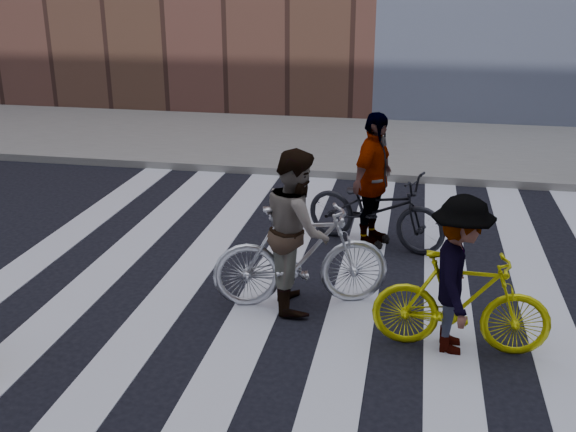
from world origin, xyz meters
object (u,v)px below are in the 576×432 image
(bike_yellow_right, at_px, (461,302))
(rider_right, at_px, (458,275))
(bike_dark_rear, at_px, (375,209))
(rider_rear, at_px, (373,180))
(bike_silver_mid, at_px, (301,256))
(rider_mid, at_px, (297,229))

(bike_yellow_right, height_order, rider_right, rider_right)
(bike_dark_rear, height_order, rider_rear, rider_rear)
(bike_yellow_right, relative_size, rider_right, 1.07)
(bike_silver_mid, distance_m, bike_yellow_right, 1.91)
(bike_yellow_right, xyz_separation_m, bike_dark_rear, (-1.06, 2.72, 0.01))
(rider_rear, bearing_deg, bike_dark_rear, -70.81)
(rider_mid, bearing_deg, bike_dark_rear, -36.75)
(bike_silver_mid, xyz_separation_m, rider_rear, (0.67, 2.03, 0.35))
(bike_dark_rear, relative_size, rider_rear, 1.08)
(bike_silver_mid, distance_m, rider_mid, 0.33)
(bike_silver_mid, relative_size, rider_mid, 1.09)
(rider_mid, bearing_deg, bike_silver_mid, -106.06)
(bike_silver_mid, height_order, bike_dark_rear, bike_silver_mid)
(rider_rear, bearing_deg, bike_silver_mid, -178.99)
(rider_mid, height_order, rider_right, rider_mid)
(rider_right, bearing_deg, bike_yellow_right, -89.14)
(rider_rear, bearing_deg, rider_right, -139.43)
(rider_right, distance_m, rider_rear, 2.92)
(bike_dark_rear, xyz_separation_m, rider_mid, (-0.77, -2.03, 0.40))
(bike_yellow_right, relative_size, bike_dark_rear, 0.86)
(bike_silver_mid, height_order, rider_mid, rider_mid)
(rider_right, bearing_deg, rider_rear, 22.24)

